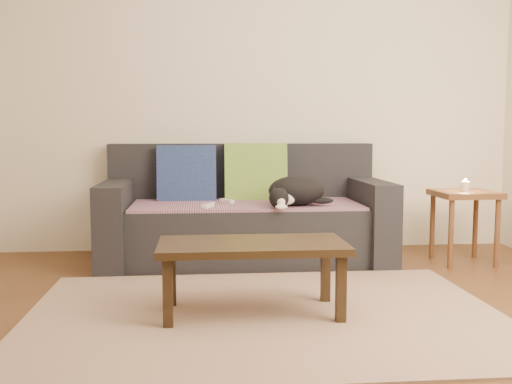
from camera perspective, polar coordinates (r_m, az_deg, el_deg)
ground at (r=3.07m, az=1.18°, el=-12.56°), size 4.50×4.50×0.00m
back_wall at (r=4.92m, az=-1.47°, el=9.67°), size 4.50×0.04×2.60m
sofa at (r=4.53m, az=-1.07°, el=-2.57°), size 2.10×0.94×0.87m
throw_blanket at (r=4.42m, az=-0.98°, el=-1.19°), size 1.66×0.74×0.02m
cushion_navy at (r=4.65m, az=-6.62°, el=1.59°), size 0.45×0.18×0.46m
cushion_green at (r=4.67m, az=-0.05°, el=1.65°), size 0.49×0.18×0.50m
cat at (r=4.26m, az=3.76°, el=0.05°), size 0.49×0.44×0.21m
wii_remote_a at (r=4.41m, az=-2.80°, el=-0.89°), size 0.11×0.15×0.03m
wii_remote_b at (r=4.19m, az=-4.58°, el=-1.26°), size 0.09×0.15×0.03m
side_table at (r=4.65m, az=19.25°, el=-1.06°), size 0.43×0.43×0.53m
candle at (r=4.63m, az=19.30°, el=0.55°), size 0.06×0.06×0.09m
rug at (r=3.21m, az=0.87°, el=-11.62°), size 2.50×1.80×0.01m
coffee_table at (r=3.14m, az=-0.36°, el=-5.67°), size 0.98×0.49×0.39m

